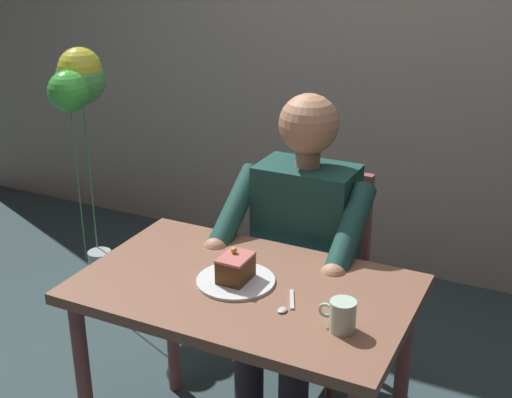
{
  "coord_description": "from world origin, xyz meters",
  "views": [
    {
      "loc": [
        -0.85,
        1.65,
        1.77
      ],
      "look_at": [
        0.01,
        -0.1,
        0.98
      ],
      "focal_mm": 47.5,
      "sensor_mm": 36.0,
      "label": 1
    }
  ],
  "objects_px": {
    "dessert_spoon": "(287,305)",
    "balloon_display": "(80,100)",
    "coffee_cup": "(342,315)",
    "chair": "(313,272)",
    "dining_table": "(245,312)",
    "seated_person": "(297,254)",
    "cake_slice": "(235,268)"
  },
  "relations": [
    {
      "from": "dessert_spoon",
      "to": "balloon_display",
      "type": "bearing_deg",
      "value": -30.59
    },
    {
      "from": "coffee_cup",
      "to": "chair",
      "type": "bearing_deg",
      "value": -63.28
    },
    {
      "from": "dining_table",
      "to": "coffee_cup",
      "type": "xyz_separation_m",
      "value": [
        -0.36,
        0.11,
        0.15
      ]
    },
    {
      "from": "dining_table",
      "to": "seated_person",
      "type": "height_order",
      "value": "seated_person"
    },
    {
      "from": "coffee_cup",
      "to": "balloon_display",
      "type": "height_order",
      "value": "balloon_display"
    },
    {
      "from": "cake_slice",
      "to": "dessert_spoon",
      "type": "relative_size",
      "value": 0.83
    },
    {
      "from": "seated_person",
      "to": "dessert_spoon",
      "type": "height_order",
      "value": "seated_person"
    },
    {
      "from": "chair",
      "to": "seated_person",
      "type": "height_order",
      "value": "seated_person"
    },
    {
      "from": "cake_slice",
      "to": "balloon_display",
      "type": "height_order",
      "value": "balloon_display"
    },
    {
      "from": "dessert_spoon",
      "to": "dining_table",
      "type": "bearing_deg",
      "value": -20.14
    },
    {
      "from": "dessert_spoon",
      "to": "balloon_display",
      "type": "xyz_separation_m",
      "value": [
        1.45,
        -0.86,
        0.28
      ]
    },
    {
      "from": "chair",
      "to": "seated_person",
      "type": "xyz_separation_m",
      "value": [
        0.0,
        0.17,
        0.16
      ]
    },
    {
      "from": "cake_slice",
      "to": "coffee_cup",
      "type": "distance_m",
      "value": 0.4
    },
    {
      "from": "dessert_spoon",
      "to": "chair",
      "type": "bearing_deg",
      "value": -75.48
    },
    {
      "from": "dining_table",
      "to": "dessert_spoon",
      "type": "distance_m",
      "value": 0.21
    },
    {
      "from": "dessert_spoon",
      "to": "balloon_display",
      "type": "distance_m",
      "value": 1.7
    },
    {
      "from": "coffee_cup",
      "to": "balloon_display",
      "type": "xyz_separation_m",
      "value": [
        1.63,
        -0.9,
        0.23
      ]
    },
    {
      "from": "dining_table",
      "to": "dessert_spoon",
      "type": "relative_size",
      "value": 7.4
    },
    {
      "from": "dining_table",
      "to": "balloon_display",
      "type": "height_order",
      "value": "balloon_display"
    },
    {
      "from": "chair",
      "to": "balloon_display",
      "type": "relative_size",
      "value": 0.71
    },
    {
      "from": "dining_table",
      "to": "balloon_display",
      "type": "distance_m",
      "value": 1.55
    },
    {
      "from": "chair",
      "to": "coffee_cup",
      "type": "xyz_separation_m",
      "value": [
        -0.36,
        0.71,
        0.29
      ]
    },
    {
      "from": "chair",
      "to": "seated_person",
      "type": "relative_size",
      "value": 0.72
    },
    {
      "from": "cake_slice",
      "to": "seated_person",
      "type": "bearing_deg",
      "value": -94.18
    },
    {
      "from": "dessert_spoon",
      "to": "cake_slice",
      "type": "bearing_deg",
      "value": -16.95
    },
    {
      "from": "dining_table",
      "to": "cake_slice",
      "type": "xyz_separation_m",
      "value": [
        0.03,
        0.0,
        0.15
      ]
    },
    {
      "from": "seated_person",
      "to": "coffee_cup",
      "type": "distance_m",
      "value": 0.66
    },
    {
      "from": "chair",
      "to": "dessert_spoon",
      "type": "distance_m",
      "value": 0.73
    },
    {
      "from": "seated_person",
      "to": "coffee_cup",
      "type": "height_order",
      "value": "seated_person"
    },
    {
      "from": "cake_slice",
      "to": "coffee_cup",
      "type": "xyz_separation_m",
      "value": [
        -0.39,
        0.11,
        -0.0
      ]
    },
    {
      "from": "chair",
      "to": "dessert_spoon",
      "type": "bearing_deg",
      "value": 104.52
    },
    {
      "from": "coffee_cup",
      "to": "balloon_display",
      "type": "bearing_deg",
      "value": -28.94
    }
  ]
}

